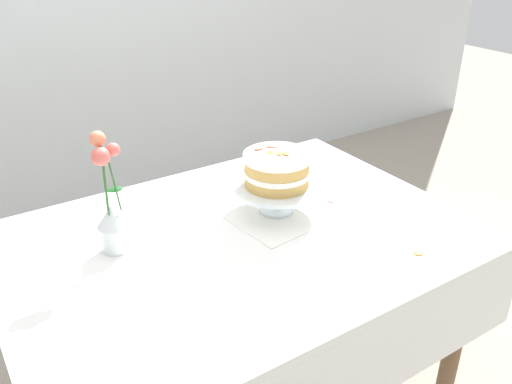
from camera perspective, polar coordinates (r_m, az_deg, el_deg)
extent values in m
cube|color=white|center=(1.64, -1.74, -5.06)|extent=(1.40, 1.00, 0.03)
cube|color=white|center=(1.43, 9.46, -19.18)|extent=(1.40, 0.01, 0.27)
cylinder|color=brown|center=(1.97, 20.54, -14.00)|extent=(0.06, 0.06, 0.71)
cylinder|color=brown|center=(2.02, -23.10, -13.45)|extent=(0.06, 0.06, 0.71)
cylinder|color=brown|center=(2.41, 5.62, -4.08)|extent=(0.06, 0.06, 0.71)
cube|color=white|center=(1.75, 2.17, -2.08)|extent=(0.36, 0.36, 0.00)
cylinder|color=silver|center=(1.75, 2.17, -1.89)|extent=(0.11, 0.11, 0.01)
cylinder|color=silver|center=(1.73, 2.20, -0.66)|extent=(0.03, 0.03, 0.07)
cylinder|color=silver|center=(1.71, 2.22, 0.63)|extent=(0.29, 0.29, 0.01)
cylinder|color=tan|center=(1.70, 2.24, 1.35)|extent=(0.21, 0.21, 0.04)
cylinder|color=white|center=(1.69, 2.25, 2.16)|extent=(0.21, 0.21, 0.02)
cylinder|color=tan|center=(1.68, 2.27, 2.97)|extent=(0.21, 0.21, 0.04)
cylinder|color=white|center=(1.67, 2.29, 3.81)|extent=(0.22, 0.22, 0.02)
ellipsoid|color=yellow|center=(1.67, 1.64, 4.32)|extent=(0.04, 0.03, 0.00)
ellipsoid|color=#E56B51|center=(1.71, 1.50, 4.88)|extent=(0.03, 0.03, 0.01)
ellipsoid|color=#E56B51|center=(1.70, 0.31, 4.68)|extent=(0.04, 0.02, 0.01)
ellipsoid|color=orange|center=(1.66, 3.29, 4.14)|extent=(0.04, 0.04, 0.01)
ellipsoid|color=yellow|center=(1.66, 2.57, 4.15)|extent=(0.04, 0.03, 0.01)
ellipsoid|color=pink|center=(1.72, 2.05, 4.94)|extent=(0.03, 0.04, 0.01)
cylinder|color=silver|center=(1.59, -14.84, -4.74)|extent=(0.08, 0.08, 0.08)
cone|color=silver|center=(1.56, -15.15, -2.48)|extent=(0.09, 0.09, 0.06)
cylinder|color=#2D6028|center=(1.51, -14.94, 1.10)|extent=(0.02, 0.01, 0.19)
sphere|color=#E8665A|center=(1.48, -14.98, 4.40)|extent=(0.04, 0.04, 0.04)
ellipsoid|color=#236B2D|center=(1.52, -14.85, 0.26)|extent=(0.05, 0.03, 0.01)
cylinder|color=#2D6028|center=(1.51, -15.91, 1.62)|extent=(0.01, 0.02, 0.22)
sphere|color=#F2805B|center=(1.47, -16.55, 5.48)|extent=(0.04, 0.04, 0.04)
cylinder|color=#2D6028|center=(1.50, -15.74, 0.66)|extent=(0.01, 0.01, 0.18)
sphere|color=#E96559|center=(1.46, -16.24, 3.65)|extent=(0.05, 0.05, 0.05)
ellipsoid|color=pink|center=(1.83, 7.95, -0.92)|extent=(0.03, 0.04, 0.01)
ellipsoid|color=orange|center=(1.61, 16.94, -6.23)|extent=(0.03, 0.03, 0.00)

